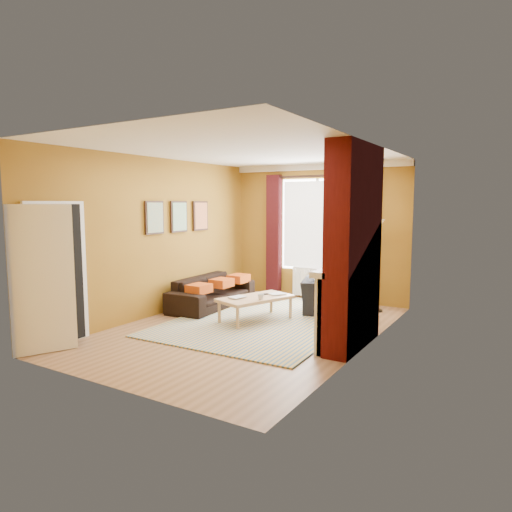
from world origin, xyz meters
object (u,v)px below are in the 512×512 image
object	(u,v)px
armchair	(330,297)
floor_lamp	(378,239)
coffee_table	(256,299)
wicker_stool	(332,298)
sofa	(212,292)

from	to	relation	value
armchair	floor_lamp	xyz separation A→B (m)	(0.63, 0.66, 1.03)
coffee_table	floor_lamp	world-z (taller)	floor_lamp
armchair	coffee_table	size ratio (longest dim) A/B	0.69
wicker_stool	armchair	bearing A→B (deg)	-71.73
coffee_table	wicker_stool	bearing A→B (deg)	84.92
sofa	coffee_table	bearing A→B (deg)	-114.48
armchair	wicker_stool	distance (m)	0.53
coffee_table	wicker_stool	xyz separation A→B (m)	(0.74, 1.60, -0.18)
armchair	floor_lamp	distance (m)	1.38
coffee_table	armchair	bearing A→B (deg)	70.71
wicker_stool	floor_lamp	world-z (taller)	floor_lamp
sofa	wicker_stool	distance (m)	2.31
coffee_table	wicker_stool	world-z (taller)	coffee_table
sofa	floor_lamp	world-z (taller)	floor_lamp
sofa	wicker_stool	size ratio (longest dim) A/B	5.19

